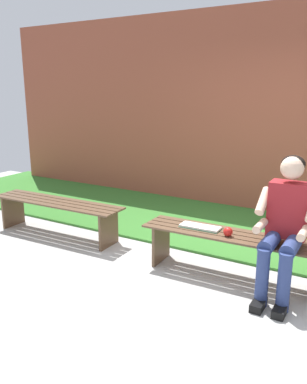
{
  "coord_description": "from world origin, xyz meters",
  "views": [
    {
      "loc": [
        -1.14,
        3.48,
        1.81
      ],
      "look_at": [
        0.81,
        0.15,
        0.8
      ],
      "focal_mm": 36.97,
      "sensor_mm": 36.0,
      "label": 1
    }
  ],
  "objects_px": {
    "bench_far": "(57,209)",
    "person_seated": "(285,222)",
    "apple": "(228,232)",
    "bench_near": "(233,244)",
    "book_open": "(200,227)"
  },
  "relations": [
    {
      "from": "bench_far",
      "to": "person_seated",
      "type": "height_order",
      "value": "person_seated"
    },
    {
      "from": "bench_far",
      "to": "apple",
      "type": "relative_size",
      "value": 20.34
    },
    {
      "from": "person_seated",
      "to": "bench_far",
      "type": "bearing_deg",
      "value": -2.06
    },
    {
      "from": "bench_near",
      "to": "book_open",
      "type": "distance_m",
      "value": 0.37
    },
    {
      "from": "bench_near",
      "to": "book_open",
      "type": "relative_size",
      "value": 4.39
    },
    {
      "from": "bench_near",
      "to": "bench_far",
      "type": "xyz_separation_m",
      "value": [
        2.31,
        -0.0,
        -0.0
      ]
    },
    {
      "from": "bench_near",
      "to": "bench_far",
      "type": "height_order",
      "value": "same"
    },
    {
      "from": "person_seated",
      "to": "apple",
      "type": "xyz_separation_m",
      "value": [
        0.52,
        -0.03,
        -0.2
      ]
    },
    {
      "from": "book_open",
      "to": "bench_near",
      "type": "bearing_deg",
      "value": 177.97
    },
    {
      "from": "apple",
      "to": "book_open",
      "type": "relative_size",
      "value": 0.22
    },
    {
      "from": "bench_far",
      "to": "book_open",
      "type": "height_order",
      "value": "book_open"
    },
    {
      "from": "bench_far",
      "to": "apple",
      "type": "distance_m",
      "value": 2.28
    },
    {
      "from": "apple",
      "to": "book_open",
      "type": "bearing_deg",
      "value": -13.5
    },
    {
      "from": "bench_near",
      "to": "bench_far",
      "type": "relative_size",
      "value": 1.0
    },
    {
      "from": "bench_near",
      "to": "apple",
      "type": "relative_size",
      "value": 20.34
    }
  ]
}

